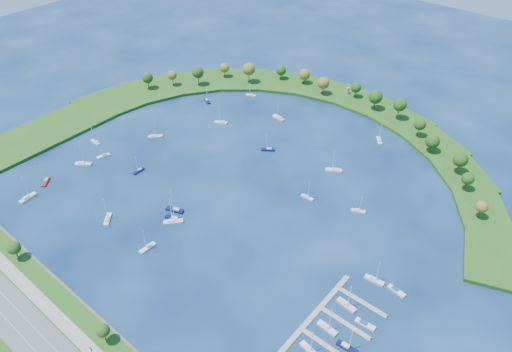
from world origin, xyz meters
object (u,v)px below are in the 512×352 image
Objects in this scene: moored_boat_16 at (173,221)px; docked_boat_9 at (365,324)px; moored_boat_2 at (46,181)px; moored_boat_7 at (28,197)px; moored_boat_8 at (379,140)px; docked_boat_6 at (327,327)px; moored_boat_15 at (148,247)px; docked_boat_10 at (374,280)px; moored_boat_12 at (334,170)px; harbor_tower at (348,91)px; moored_boat_6 at (279,117)px; docked_boat_8 at (346,304)px; moored_boat_3 at (307,197)px; moored_boat_11 at (83,163)px; moored_boat_14 at (107,219)px; dock_system at (307,351)px; moored_boat_19 at (251,95)px; docked_boat_7 at (347,347)px; moored_boat_13 at (139,170)px; moored_boat_18 at (268,149)px; moored_boat_5 at (207,101)px; moored_boat_20 at (175,209)px; docked_boat_4 at (309,349)px; moored_boat_1 at (221,122)px; moored_boat_4 at (358,210)px; moored_boat_9 at (155,136)px; docked_boat_11 at (396,291)px; moored_boat_0 at (173,218)px; moored_boat_10 at (95,142)px; moored_boat_17 at (104,156)px.

moored_boat_16 reaches higher than docked_boat_9.
moored_boat_2 is 0.87× the size of moored_boat_7.
docked_boat_6 is (48.39, -131.48, 0.02)m from moored_boat_8.
moored_boat_8 is at bearing 166.71° from moored_boat_15.
moored_boat_12 is at bearing 128.90° from docked_boat_10.
harbor_tower is at bearing 12.76° from moored_boat_8.
docked_boat_8 is at bearing 146.88° from moored_boat_6.
moored_boat_3 is 78.50m from docked_boat_9.
moored_boat_11 is at bearing 72.40° from moored_boat_6.
moored_boat_7 is at bearing 107.43° from moored_boat_8.
moored_boat_14 reaches higher than docked_boat_6.
moored_boat_7 is at bearing -172.56° from dock_system.
moored_boat_12 is 99.55m from moored_boat_19.
moored_boat_12 is at bearing 121.32° from docked_boat_7.
moored_boat_2 is 22.58m from moored_boat_11.
moored_boat_13 is (-83.38, -70.57, -0.09)m from moored_boat_12.
moored_boat_2 is 1.00× the size of moored_boat_18.
moored_boat_18 reaches higher than moored_boat_5.
moored_boat_13 is at bearing -12.53° from moored_boat_14.
docked_boat_9 is at bearing 86.09° from moored_boat_13.
moored_boat_20 reaches higher than moored_boat_2.
moored_boat_2 is 167.81m from docked_boat_4.
moored_boat_1 is 1.03× the size of moored_boat_2.
moored_boat_7 reaches higher than moored_boat_14.
docked_boat_6 reaches higher than moored_boat_4.
dock_system is at bearing 100.71° from moored_boat_18.
moored_boat_15 is 153.84m from moored_boat_19.
moored_boat_12 is at bearing 165.41° from moored_boat_6.
moored_boat_5 is (-137.85, 31.74, 0.03)m from moored_boat_4.
moored_boat_9 is at bearing -117.35° from harbor_tower.
moored_boat_9 reaches higher than docked_boat_11.
moored_boat_13 is 0.83× the size of docked_boat_7.
moored_boat_1 is 1.02× the size of moored_boat_8.
moored_boat_16 is 91.04m from docked_boat_6.
moored_boat_4 is 1.27× the size of docked_boat_11.
moored_boat_18 is (-1.52, 76.57, -0.03)m from moored_boat_0.
moored_boat_19 is at bearing 143.73° from moored_boat_3.
docked_boat_10 is (164.85, 67.40, -0.03)m from moored_boat_7.
moored_boat_13 is at bearing -103.55° from moored_boat_9.
moored_boat_4 reaches higher than harbor_tower.
harbor_tower is 172.18m from moored_boat_10.
docked_boat_7 reaches higher than moored_boat_4.
moored_boat_13 is 48.25m from moored_boat_16.
docked_boat_7 is at bearing 153.99° from moored_boat_20.
moored_boat_17 is at bearing -159.34° from moored_boat_3.
docked_boat_6 is (94.31, -80.32, 0.03)m from moored_boat_18.
moored_boat_11 is (-140.40, -65.99, 0.09)m from moored_boat_4.
docked_boat_11 is (37.94, -33.39, -0.26)m from moored_boat_4.
moored_boat_0 is at bearing 179.99° from docked_boat_4.
moored_boat_10 is at bearing 177.77° from docked_boat_6.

